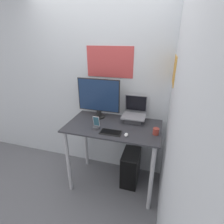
# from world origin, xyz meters

# --- Properties ---
(ground_plane) EXTENTS (12.00, 12.00, 0.00)m
(ground_plane) POSITION_xyz_m (0.00, 0.00, 0.00)
(ground_plane) COLOR slate
(wall_back) EXTENTS (6.00, 0.06, 2.60)m
(wall_back) POSITION_xyz_m (-0.00, 0.75, 1.30)
(wall_back) COLOR silver
(wall_back) RESTS_ON ground_plane
(wall_side_right) EXTENTS (0.06, 6.00, 2.60)m
(wall_side_right) POSITION_xyz_m (0.68, 0.00, 1.30)
(wall_side_right) COLOR silver
(wall_side_right) RESTS_ON ground_plane
(desk) EXTENTS (1.18, 0.66, 0.95)m
(desk) POSITION_xyz_m (0.00, 0.33, 0.76)
(desk) COLOR #333338
(desk) RESTS_ON ground_plane
(laptop) EXTENTS (0.30, 0.30, 0.32)m
(laptop) POSITION_xyz_m (0.22, 0.55, 1.03)
(laptop) COLOR #4C4C51
(laptop) RESTS_ON desk
(monitor) EXTENTS (0.58, 0.16, 0.54)m
(monitor) POSITION_xyz_m (-0.26, 0.51, 1.22)
(monitor) COLOR black
(monitor) RESTS_ON desk
(keyboard) EXTENTS (0.25, 0.13, 0.02)m
(keyboard) POSITION_xyz_m (0.02, 0.14, 0.96)
(keyboard) COLOR black
(keyboard) RESTS_ON desk
(mouse) EXTENTS (0.04, 0.07, 0.03)m
(mouse) POSITION_xyz_m (0.21, 0.12, 0.96)
(mouse) COLOR white
(mouse) RESTS_ON desk
(cell_phone) EXTENTS (0.08, 0.08, 0.16)m
(cell_phone) POSITION_xyz_m (-0.17, 0.19, 0.99)
(cell_phone) COLOR #4C4C51
(cell_phone) RESTS_ON desk
(computer_tower) EXTENTS (0.23, 0.40, 0.49)m
(computer_tower) POSITION_xyz_m (0.23, 0.44, 0.25)
(computer_tower) COLOR black
(computer_tower) RESTS_ON ground_plane
(mug) EXTENTS (0.07, 0.07, 0.08)m
(mug) POSITION_xyz_m (0.53, 0.25, 0.99)
(mug) COLOR #9E382D
(mug) RESTS_ON desk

